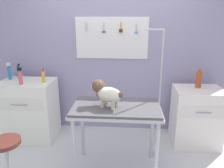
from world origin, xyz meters
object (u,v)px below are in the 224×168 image
(stool, at_px, (6,149))
(dog, at_px, (106,93))
(grooming_arm, at_px, (159,101))
(detangler_spray, at_px, (20,77))
(cabinet_right, at_px, (196,117))
(grooming_table, at_px, (116,113))
(counter_left, at_px, (29,110))
(soda_bottle, at_px, (199,79))

(stool, bearing_deg, dog, 21.38)
(grooming_arm, xyz_separation_m, dog, (-0.66, -0.33, 0.21))
(dog, height_order, detangler_spray, detangler_spray)
(cabinet_right, bearing_deg, grooming_arm, -151.81)
(grooming_table, distance_m, grooming_arm, 0.64)
(counter_left, distance_m, cabinet_right, 2.56)
(dog, relative_size, counter_left, 0.45)
(dog, height_order, soda_bottle, dog)
(grooming_arm, xyz_separation_m, counter_left, (-1.94, 0.34, -0.34))
(dog, bearing_deg, stool, -158.62)
(stool, bearing_deg, detangler_spray, 103.14)
(grooming_arm, bearing_deg, detangler_spray, 174.43)
(counter_left, bearing_deg, dog, -27.72)
(counter_left, bearing_deg, cabinet_right, -0.18)
(counter_left, distance_m, detangler_spray, 0.59)
(grooming_table, height_order, dog, dog)
(dog, xyz_separation_m, detangler_spray, (-1.28, 0.52, 0.02))
(grooming_arm, xyz_separation_m, detangler_spray, (-1.94, 0.19, 0.23))
(cabinet_right, xyz_separation_m, soda_bottle, (-0.00, 0.07, 0.57))
(dog, relative_size, detangler_spray, 1.68)
(grooming_table, xyz_separation_m, detangler_spray, (-1.40, 0.51, 0.28))
(grooming_arm, relative_size, soda_bottle, 6.27)
(grooming_arm, bearing_deg, stool, -156.54)
(grooming_table, height_order, counter_left, counter_left)
(dog, distance_m, stool, 1.26)
(dog, bearing_deg, detangler_spray, 157.79)
(stool, bearing_deg, soda_bottle, 26.27)
(soda_bottle, bearing_deg, cabinet_right, -86.92)
(grooming_table, relative_size, dog, 2.56)
(cabinet_right, bearing_deg, soda_bottle, 93.08)
(stool, height_order, detangler_spray, detangler_spray)
(detangler_spray, height_order, soda_bottle, detangler_spray)
(dog, bearing_deg, soda_bottle, 30.05)
(stool, relative_size, detangler_spray, 2.41)
(grooming_arm, height_order, stool, grooming_arm)
(detangler_spray, bearing_deg, cabinet_right, 3.16)
(detangler_spray, xyz_separation_m, soda_bottle, (2.56, 0.22, -0.04))
(grooming_table, height_order, detangler_spray, detangler_spray)
(grooming_table, relative_size, counter_left, 1.14)
(soda_bottle, bearing_deg, stool, -153.73)
(dog, bearing_deg, counter_left, 152.28)
(grooming_table, bearing_deg, dog, -175.58)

